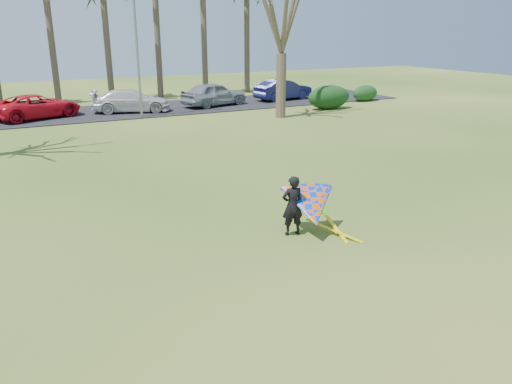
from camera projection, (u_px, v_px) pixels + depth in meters
name	position (u px, v px, depth m)	size (l,w,h in m)	color
ground	(292.00, 255.00, 12.67)	(100.00, 100.00, 0.00)	#1E5211
parking_strip	(101.00, 113.00, 33.79)	(46.00, 7.00, 0.06)	black
bare_tree_right	(282.00, 9.00, 30.17)	(6.27, 6.27, 9.21)	brown
streetlight	(139.00, 45.00, 30.80)	(2.28, 0.18, 8.00)	gray
hedge_near	(329.00, 97.00, 35.26)	(3.35, 1.52, 1.68)	#123413
hedge_far	(365.00, 93.00, 39.12)	(2.25, 1.06, 1.25)	#153B18
car_2	(37.00, 106.00, 31.36)	(2.48, 5.37, 1.49)	red
car_3	(131.00, 101.00, 33.70)	(2.10, 5.16, 1.50)	silver
car_4	(214.00, 94.00, 36.37)	(2.02, 5.01, 1.71)	gray
car_5	(283.00, 90.00, 39.45)	(1.67, 4.79, 1.58)	navy
kite_flyer	(309.00, 206.00, 13.67)	(2.13, 2.39, 2.02)	black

